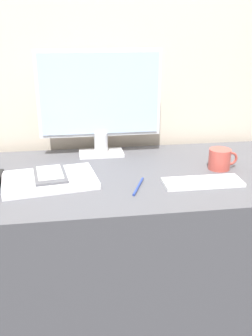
# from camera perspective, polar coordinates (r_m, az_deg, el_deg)

# --- Properties ---
(wall_back) EXTENTS (3.60, 0.05, 2.40)m
(wall_back) POSITION_cam_1_polar(r_m,az_deg,el_deg) (1.74, -2.51, 18.44)
(wall_back) COLOR beige
(wall_back) RESTS_ON ground_plane
(desk) EXTENTS (1.48, 0.67, 0.74)m
(desk) POSITION_cam_1_polar(r_m,az_deg,el_deg) (1.62, -0.51, -13.15)
(desk) COLOR #4C4C51
(desk) RESTS_ON ground_plane
(monitor) EXTENTS (0.52, 0.11, 0.45)m
(monitor) POSITION_cam_1_polar(r_m,az_deg,el_deg) (1.60, -4.01, 10.23)
(monitor) COLOR silver
(monitor) RESTS_ON desk
(keyboard) EXTENTS (0.29, 0.10, 0.01)m
(keyboard) POSITION_cam_1_polar(r_m,az_deg,el_deg) (1.38, 11.61, -2.10)
(keyboard) COLOR silver
(keyboard) RESTS_ON desk
(laptop) EXTENTS (0.36, 0.27, 0.02)m
(laptop) POSITION_cam_1_polar(r_m,az_deg,el_deg) (1.39, -11.57, -1.82)
(laptop) COLOR silver
(laptop) RESTS_ON desk
(ereader) EXTENTS (0.14, 0.21, 0.01)m
(ereader) POSITION_cam_1_polar(r_m,az_deg,el_deg) (1.40, -11.53, -0.83)
(ereader) COLOR #4C4C51
(ereader) RESTS_ON laptop
(coffee_mug) EXTENTS (0.12, 0.09, 0.08)m
(coffee_mug) POSITION_cam_1_polar(r_m,az_deg,el_deg) (1.53, 14.14, 1.33)
(coffee_mug) COLOR #B7473D
(coffee_mug) RESTS_ON desk
(pen) EXTENTS (0.06, 0.14, 0.01)m
(pen) POSITION_cam_1_polar(r_m,az_deg,el_deg) (1.33, 1.89, -2.80)
(pen) COLOR navy
(pen) RESTS_ON desk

